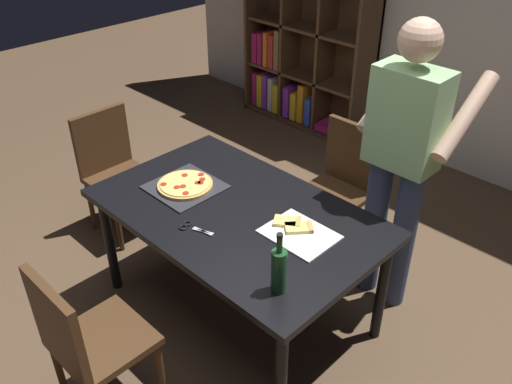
{
  "coord_description": "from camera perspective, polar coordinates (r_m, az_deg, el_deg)",
  "views": [
    {
      "loc": [
        1.77,
        -1.64,
        2.43
      ],
      "look_at": [
        0.0,
        0.15,
        0.8
      ],
      "focal_mm": 37.55,
      "sensor_mm": 36.0,
      "label": 1
    }
  ],
  "objects": [
    {
      "name": "chair_near_camera",
      "position": [
        2.69,
        -17.8,
        -14.66
      ],
      "size": [
        0.42,
        0.42,
        0.9
      ],
      "color": "#472D19",
      "rests_on": "ground_plane"
    },
    {
      "name": "ground_plane",
      "position": [
        3.42,
        -1.81,
        -12.32
      ],
      "size": [
        12.0,
        12.0,
        0.0
      ],
      "primitive_type": "plane",
      "color": "brown"
    },
    {
      "name": "wine_bottle",
      "position": [
        2.37,
        2.44,
        -8.29
      ],
      "size": [
        0.07,
        0.07,
        0.32
      ],
      "color": "#194723",
      "rests_on": "dining_table"
    },
    {
      "name": "chair_far_side",
      "position": [
        3.7,
        9.09,
        1.24
      ],
      "size": [
        0.42,
        0.42,
        0.9
      ],
      "color": "#472D19",
      "rests_on": "ground_plane"
    },
    {
      "name": "bookshelf",
      "position": [
        5.41,
        5.36,
        16.54
      ],
      "size": [
        1.4,
        0.35,
        1.95
      ],
      "color": "#513823",
      "rests_on": "ground_plane"
    },
    {
      "name": "chair_left_end",
      "position": [
        3.96,
        -14.97,
        2.75
      ],
      "size": [
        0.42,
        0.42,
        0.9
      ],
      "color": "#472D19",
      "rests_on": "ground_plane"
    },
    {
      "name": "kitchen_scissors",
      "position": [
        2.82,
        -6.88,
        -3.78
      ],
      "size": [
        0.2,
        0.11,
        0.01
      ],
      "color": "silver",
      "rests_on": "dining_table"
    },
    {
      "name": "back_wall",
      "position": [
        4.71,
        22.57,
        17.95
      ],
      "size": [
        6.4,
        0.1,
        2.8
      ],
      "primitive_type": "cube",
      "color": "silver",
      "rests_on": "ground_plane"
    },
    {
      "name": "pepperoni_pizza_on_tray",
      "position": [
        3.15,
        -7.55,
        0.7
      ],
      "size": [
        0.38,
        0.38,
        0.04
      ],
      "color": "#2D2D33",
      "rests_on": "dining_table"
    },
    {
      "name": "pizza_slices_on_towel",
      "position": [
        2.77,
        4.47,
        -4.14
      ],
      "size": [
        0.37,
        0.28,
        0.03
      ],
      "color": "white",
      "rests_on": "dining_table"
    },
    {
      "name": "dining_table",
      "position": [
        2.98,
        -2.03,
        -3.09
      ],
      "size": [
        1.6,
        0.99,
        0.75
      ],
      "color": "black",
      "rests_on": "ground_plane"
    },
    {
      "name": "person_serving_pizza",
      "position": [
        3.06,
        15.32,
        3.79
      ],
      "size": [
        0.55,
        0.54,
        1.75
      ],
      "color": "#38476B",
      "rests_on": "ground_plane"
    }
  ]
}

